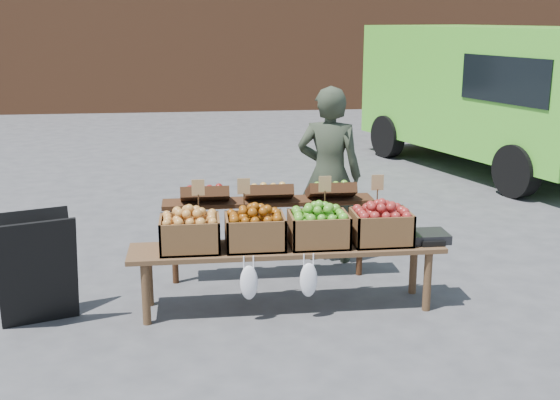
{
  "coord_description": "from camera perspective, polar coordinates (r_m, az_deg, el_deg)",
  "views": [
    {
      "loc": [
        -0.73,
        -5.94,
        2.48
      ],
      "look_at": [
        0.02,
        0.25,
        0.85
      ],
      "focal_mm": 45.0,
      "sensor_mm": 36.0,
      "label": 1
    }
  ],
  "objects": [
    {
      "name": "weighing_scale",
      "position": [
        6.31,
        11.91,
        -2.91
      ],
      "size": [
        0.34,
        0.3,
        0.08
      ],
      "primitive_type": "cube",
      "color": "black",
      "rests_on": "display_bench"
    },
    {
      "name": "crate_red_apples",
      "position": [
        6.04,
        3.16,
        -2.4
      ],
      "size": [
        0.5,
        0.4,
        0.28
      ],
      "primitive_type": null,
      "color": "#419A1E",
      "rests_on": "display_bench"
    },
    {
      "name": "crate_golden_apples",
      "position": [
        5.96,
        -7.33,
        -2.76
      ],
      "size": [
        0.5,
        0.4,
        0.28
      ],
      "primitive_type": null,
      "color": "gold",
      "rests_on": "display_bench"
    },
    {
      "name": "back_table",
      "position": [
        6.73,
        -0.94,
        -2.27
      ],
      "size": [
        2.1,
        0.44,
        1.04
      ],
      "primitive_type": null,
      "color": "#371E10",
      "rests_on": "ground"
    },
    {
      "name": "crate_green_apples",
      "position": [
        6.16,
        8.21,
        -2.2
      ],
      "size": [
        0.5,
        0.4,
        0.28
      ],
      "primitive_type": null,
      "color": "maroon",
      "rests_on": "display_bench"
    },
    {
      "name": "vendor",
      "position": [
        7.2,
        4.02,
        2.04
      ],
      "size": [
        0.77,
        0.64,
        1.82
      ],
      "primitive_type": "imported",
      "rotation": [
        0.0,
        0.0,
        2.79
      ],
      "color": "#2F3728",
      "rests_on": "ground"
    },
    {
      "name": "crate_russet_pears",
      "position": [
        5.97,
        -2.05,
        -2.59
      ],
      "size": [
        0.5,
        0.4,
        0.28
      ],
      "primitive_type": null,
      "color": "#89410E",
      "rests_on": "display_bench"
    },
    {
      "name": "delivery_van",
      "position": [
        12.15,
        17.25,
        7.81
      ],
      "size": [
        3.89,
        5.68,
        2.33
      ],
      "primitive_type": null,
      "rotation": [
        0.0,
        0.0,
        0.32
      ],
      "color": "#57C531",
      "rests_on": "ground"
    },
    {
      "name": "display_bench",
      "position": [
        6.14,
        0.56,
        -6.29
      ],
      "size": [
        2.7,
        0.56,
        0.57
      ],
      "primitive_type": null,
      "color": "#523721",
      "rests_on": "ground"
    },
    {
      "name": "ground",
      "position": [
        6.48,
        0.12,
        -7.85
      ],
      "size": [
        80.0,
        80.0,
        0.0
      ],
      "primitive_type": "plane",
      "color": "#464749"
    },
    {
      "name": "chalkboard_sign",
      "position": [
        6.14,
        -19.17,
        -5.3
      ],
      "size": [
        0.7,
        0.52,
        0.94
      ],
      "primitive_type": null,
      "rotation": [
        0.0,
        0.0,
        0.32
      ],
      "color": "black",
      "rests_on": "ground"
    }
  ]
}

